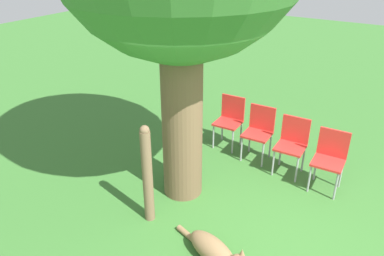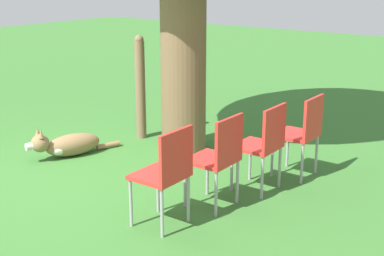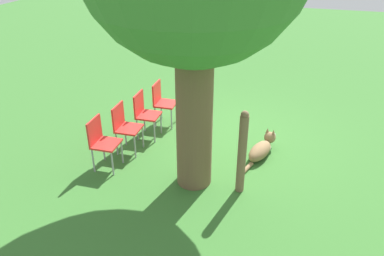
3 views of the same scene
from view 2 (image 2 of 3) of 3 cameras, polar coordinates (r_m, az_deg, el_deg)
name	(u,v)px [view 2 (image 2 of 3)]	position (r m, az deg, el deg)	size (l,w,h in m)	color
ground_plane	(94,174)	(6.21, -10.43, -4.84)	(30.00, 30.00, 0.00)	#38702D
dog	(67,145)	(6.80, -13.19, -1.76)	(0.52, 1.19, 0.41)	olive
fence_post	(140,87)	(7.26, -5.54, 4.37)	(0.14, 0.14, 1.41)	brown
red_chair_0	(166,170)	(4.71, -2.74, -4.48)	(0.43, 0.45, 0.93)	red
red_chair_1	(219,154)	(5.10, 2.89, -2.83)	(0.43, 0.45, 0.93)	red
red_chair_2	(264,141)	(5.52, 7.68, -1.40)	(0.43, 0.45, 0.93)	red
red_chair_3	(303,130)	(5.99, 11.75, -0.18)	(0.43, 0.45, 0.93)	red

